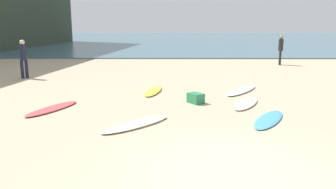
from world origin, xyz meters
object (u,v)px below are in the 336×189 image
surfboard_0 (52,108)px  surfboard_1 (241,90)px  surfboard_5 (246,103)px  beachgoer_near (281,48)px  surfboard_3 (136,124)px  surfboard_4 (153,91)px  surfboard_2 (269,119)px  beachgoer_mid (23,57)px  beach_cooler (196,98)px

surfboard_0 → surfboard_1: bearing=48.7°
surfboard_5 → beachgoer_near: 10.76m
surfboard_5 → surfboard_3: bearing=60.8°
surfboard_1 → surfboard_3: (-3.64, -4.43, -0.00)m
surfboard_4 → beachgoer_near: beachgoer_near is taller
surfboard_1 → surfboard_4: size_ratio=1.21×
surfboard_0 → surfboard_2: 6.49m
beachgoer_mid → surfboard_0: bearing=87.8°
surfboard_1 → beachgoer_mid: size_ratio=1.34×
beach_cooler → surfboard_5: bearing=-8.0°
beachgoer_near → surfboard_1: bearing=169.9°
surfboard_0 → beach_cooler: bearing=36.6°
surfboard_5 → beachgoer_near: beachgoer_near is taller
beachgoer_near → beach_cooler: size_ratio=3.39×
surfboard_0 → surfboard_4: surfboard_4 is taller
surfboard_4 → surfboard_2: bearing=-38.5°
surfboard_2 → beachgoer_mid: beachgoer_mid is taller
beachgoer_mid → surfboard_5: bearing=120.5°
surfboard_2 → surfboard_5: (-0.27, 1.80, 0.01)m
surfboard_4 → beach_cooler: beach_cooler is taller
surfboard_3 → beachgoer_mid: size_ratio=1.25×
surfboard_1 → surfboard_2: 3.91m
beachgoer_near → beach_cooler: 11.26m
surfboard_3 → surfboard_4: bearing=-49.3°
surfboard_1 → surfboard_5: surfboard_1 is taller
surfboard_3 → surfboard_5: 4.10m
beachgoer_near → surfboard_5: bearing=173.6°
beach_cooler → surfboard_3: bearing=-124.5°
surfboard_0 → surfboard_4: (3.00, 2.66, 0.00)m
surfboard_3 → beachgoer_mid: 9.48m
surfboard_1 → beachgoer_near: bearing=97.7°
surfboard_1 → beachgoer_near: (3.80, 7.81, 0.94)m
beachgoer_near → beach_cooler: beachgoer_near is taller
surfboard_1 → beach_cooler: 2.67m
surfboard_4 → beachgoer_mid: size_ratio=1.11×
surfboard_2 → surfboard_3: bearing=36.8°
surfboard_0 → surfboard_5: 6.16m
beachgoer_mid → surfboard_1: bearing=132.0°
surfboard_3 → beachgoer_mid: beachgoer_mid is taller
surfboard_2 → beachgoer_mid: 11.78m
surfboard_0 → beach_cooler: size_ratio=4.17×
surfboard_4 → surfboard_0: bearing=-128.9°
surfboard_0 → surfboard_4: size_ratio=1.08×
surfboard_0 → surfboard_2: size_ratio=1.00×
surfboard_2 → beachgoer_mid: bearing=-7.0°
surfboard_0 → surfboard_2: surfboard_0 is taller
surfboard_2 → beachgoer_near: bearing=-79.3°
surfboard_5 → beachgoer_mid: (-9.27, 5.05, 0.96)m
surfboard_3 → beach_cooler: 3.09m
beachgoer_near → beachgoer_mid: bearing=125.9°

